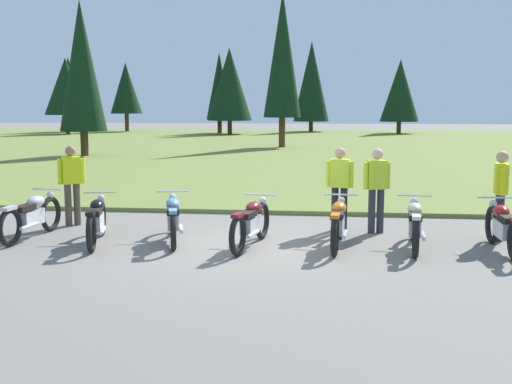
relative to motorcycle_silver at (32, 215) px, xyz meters
name	(u,v)px	position (x,y,z in m)	size (l,w,h in m)	color
ground_plane	(252,246)	(4.23, -0.22, -0.44)	(140.00, 140.00, 0.00)	slate
grass_moorland	(304,147)	(4.23, 25.04, -0.39)	(80.00, 44.00, 0.10)	olive
forest_treeline	(264,80)	(0.70, 37.42, 3.86)	(42.44, 29.67, 8.83)	#47331E
motorcycle_silver	(32,215)	(0.00, 0.00, 0.00)	(0.62, 2.10, 0.88)	black
motorcycle_black	(97,220)	(1.39, -0.30, 0.00)	(0.74, 2.07, 0.88)	black
motorcycle_sky_blue	(173,218)	(2.73, 0.01, 0.00)	(0.76, 2.06, 0.88)	black
motorcycle_maroon	(251,223)	(4.21, -0.24, 0.00)	(0.68, 2.08, 0.88)	black
motorcycle_orange	(338,223)	(5.75, -0.10, 0.00)	(0.62, 2.10, 0.88)	black
motorcycle_cream	(415,224)	(7.08, -0.07, 0.00)	(0.62, 2.10, 0.88)	black
motorcycle_red	(503,227)	(8.56, -0.17, 0.00)	(0.62, 2.10, 0.88)	black
rider_in_hivis_vest	(72,180)	(0.26, 1.32, 0.51)	(0.48, 0.38, 1.67)	#4C4233
rider_near_row_end	(377,185)	(6.51, 1.22, 0.51)	(0.53, 0.32, 1.67)	#2D2D38
rider_checking_bike	(340,184)	(5.79, 1.38, 0.51)	(0.54, 0.28, 1.67)	black
rider_with_back_turned	(501,190)	(8.73, 0.79, 0.51)	(0.27, 0.55, 1.67)	#2D2D38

